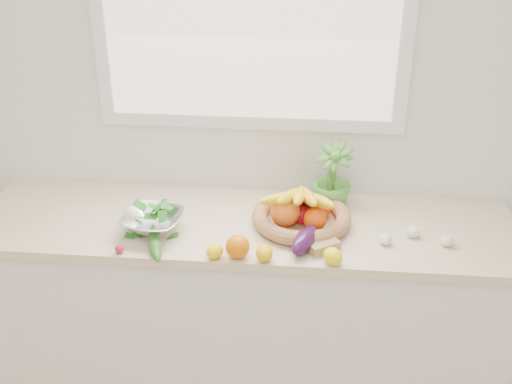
# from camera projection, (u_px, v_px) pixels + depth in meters

# --- Properties ---
(back_wall) EXTENTS (4.50, 0.02, 2.70)m
(back_wall) POSITION_uv_depth(u_px,v_px,m) (251.00, 94.00, 2.71)
(back_wall) COLOR white
(back_wall) RESTS_ON ground
(counter_cabinet) EXTENTS (2.20, 0.58, 0.86)m
(counter_cabinet) POSITION_uv_depth(u_px,v_px,m) (245.00, 311.00, 2.88)
(counter_cabinet) COLOR silver
(counter_cabinet) RESTS_ON ground
(countertop) EXTENTS (2.24, 0.62, 0.04)m
(countertop) POSITION_uv_depth(u_px,v_px,m) (244.00, 225.00, 2.67)
(countertop) COLOR beige
(countertop) RESTS_ON counter_cabinet
(orange_loose) EXTENTS (0.12, 0.12, 0.09)m
(orange_loose) POSITION_uv_depth(u_px,v_px,m) (238.00, 247.00, 2.40)
(orange_loose) COLOR orange
(orange_loose) RESTS_ON countertop
(lemon_a) EXTENTS (0.07, 0.08, 0.06)m
(lemon_a) POSITION_uv_depth(u_px,v_px,m) (264.00, 253.00, 2.39)
(lemon_a) COLOR #EBB20C
(lemon_a) RESTS_ON countertop
(lemon_b) EXTENTS (0.09, 0.09, 0.06)m
(lemon_b) POSITION_uv_depth(u_px,v_px,m) (215.00, 251.00, 2.40)
(lemon_b) COLOR yellow
(lemon_b) RESTS_ON countertop
(lemon_c) EXTENTS (0.10, 0.10, 0.07)m
(lemon_c) POSITION_uv_depth(u_px,v_px,m) (333.00, 256.00, 2.37)
(lemon_c) COLOR yellow
(lemon_c) RESTS_ON countertop
(apple) EXTENTS (0.10, 0.10, 0.08)m
(apple) POSITION_uv_depth(u_px,v_px,m) (301.00, 214.00, 2.62)
(apple) COLOR red
(apple) RESTS_ON countertop
(ginger) EXTENTS (0.13, 0.11, 0.04)m
(ginger) POSITION_uv_depth(u_px,v_px,m) (324.00, 247.00, 2.45)
(ginger) COLOR tan
(ginger) RESTS_ON countertop
(garlic_a) EXTENTS (0.07, 0.07, 0.04)m
(garlic_a) POSITION_uv_depth(u_px,v_px,m) (385.00, 239.00, 2.49)
(garlic_a) COLOR white
(garlic_a) RESTS_ON countertop
(garlic_b) EXTENTS (0.07, 0.07, 0.04)m
(garlic_b) POSITION_uv_depth(u_px,v_px,m) (413.00, 232.00, 2.54)
(garlic_b) COLOR white
(garlic_b) RESTS_ON countertop
(garlic_c) EXTENTS (0.06, 0.06, 0.04)m
(garlic_c) POSITION_uv_depth(u_px,v_px,m) (447.00, 241.00, 2.48)
(garlic_c) COLOR silver
(garlic_c) RESTS_ON countertop
(eggplant) EXTENTS (0.14, 0.21, 0.08)m
(eggplant) POSITION_uv_depth(u_px,v_px,m) (305.00, 240.00, 2.46)
(eggplant) COLOR #330F37
(eggplant) RESTS_ON countertop
(cucumber) EXTENTS (0.13, 0.27, 0.05)m
(cucumber) POSITION_uv_depth(u_px,v_px,m) (155.00, 242.00, 2.47)
(cucumber) COLOR #2B5218
(cucumber) RESTS_ON countertop
(radish) EXTENTS (0.04, 0.04, 0.03)m
(radish) POSITION_uv_depth(u_px,v_px,m) (119.00, 249.00, 2.44)
(radish) COLOR #B9174A
(radish) RESTS_ON countertop
(potted_herb) EXTENTS (0.20, 0.20, 0.30)m
(potted_herb) POSITION_uv_depth(u_px,v_px,m) (332.00, 178.00, 2.72)
(potted_herb) COLOR #509335
(potted_herb) RESTS_ON countertop
(fruit_basket) EXTENTS (0.43, 0.43, 0.20)m
(fruit_basket) POSITION_uv_depth(u_px,v_px,m) (301.00, 212.00, 2.61)
(fruit_basket) COLOR tan
(fruit_basket) RESTS_ON countertop
(colander_with_spinach) EXTENTS (0.27, 0.27, 0.13)m
(colander_with_spinach) POSITION_uv_depth(u_px,v_px,m) (152.00, 218.00, 2.55)
(colander_with_spinach) COLOR white
(colander_with_spinach) RESTS_ON countertop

